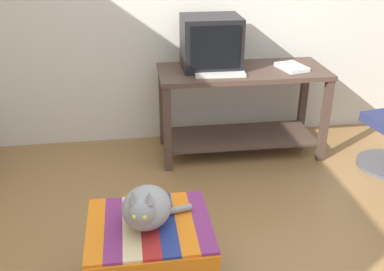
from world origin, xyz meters
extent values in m
cube|color=#4C382D|center=(-0.19, 1.36, 0.36)|extent=(0.06, 0.06, 0.73)
cube|color=#4C382D|center=(1.14, 1.34, 0.36)|extent=(0.06, 0.06, 0.73)
cube|color=#4C382D|center=(1.14, 1.84, 0.36)|extent=(0.06, 0.06, 0.73)
cube|color=#4C382D|center=(-0.18, 1.86, 0.36)|extent=(0.06, 0.06, 0.73)
cube|color=#4C382D|center=(0.48, 1.60, 0.15)|extent=(1.30, 0.51, 0.02)
cube|color=#4C382D|center=(0.48, 1.60, 0.75)|extent=(1.41, 0.60, 0.04)
cube|color=black|center=(0.22, 1.68, 0.78)|extent=(0.34, 0.28, 0.02)
cube|color=black|center=(0.22, 1.68, 0.98)|extent=(0.48, 0.40, 0.43)
cube|color=black|center=(0.21, 1.48, 0.99)|extent=(0.39, 0.02, 0.33)
cube|color=beige|center=(0.25, 1.47, 0.78)|extent=(0.41, 0.18, 0.02)
cube|color=white|center=(0.88, 1.55, 0.78)|extent=(0.24, 0.30, 0.03)
cube|color=#4C4238|center=(-0.41, 0.03, 0.22)|extent=(0.62, 0.50, 0.44)
cube|color=orange|center=(-0.69, 0.03, 0.45)|extent=(0.09, 0.54, 0.02)
cube|color=#7A2D6B|center=(-0.60, 0.03, 0.45)|extent=(0.09, 0.54, 0.02)
cube|color=beige|center=(-0.50, 0.03, 0.45)|extent=(0.09, 0.54, 0.02)
cube|color=#AD2323|center=(-0.41, 0.03, 0.45)|extent=(0.09, 0.54, 0.02)
cube|color=navy|center=(-0.32, 0.03, 0.45)|extent=(0.09, 0.54, 0.02)
cube|color=orange|center=(-0.23, 0.03, 0.45)|extent=(0.09, 0.54, 0.02)
cube|color=#7A2D6B|center=(-0.13, 0.03, 0.45)|extent=(0.09, 0.54, 0.02)
ellipsoid|color=gray|center=(-0.42, 0.04, 0.55)|extent=(0.32, 0.35, 0.20)
sphere|color=gray|center=(-0.45, -0.07, 0.61)|extent=(0.14, 0.14, 0.14)
cylinder|color=gray|center=(-0.30, 0.10, 0.48)|extent=(0.24, 0.08, 0.04)
cone|color=gray|center=(-0.48, -0.06, 0.69)|extent=(0.06, 0.06, 0.06)
cone|color=gray|center=(-0.41, -0.08, 0.69)|extent=(0.06, 0.06, 0.06)
sphere|color=#C6D151|center=(-0.48, -0.12, 0.62)|extent=(0.02, 0.02, 0.02)
sphere|color=#C6D151|center=(-0.44, -0.13, 0.62)|extent=(0.02, 0.02, 0.02)
cylinder|color=#B7B7BC|center=(0.93, 1.64, 0.77)|extent=(0.05, 0.14, 0.01)
camera|label=1|loc=(-0.46, -1.84, 1.87)|focal=41.18mm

